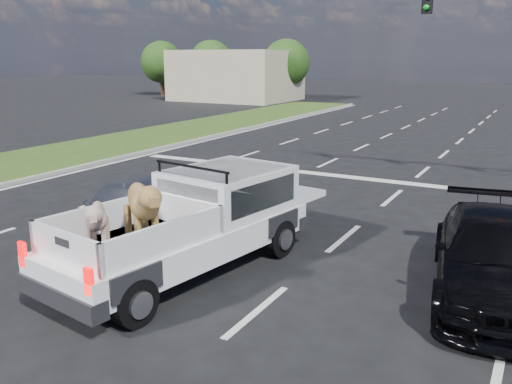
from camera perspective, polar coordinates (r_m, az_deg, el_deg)
ground at (r=9.61m, az=-9.22°, el=-10.04°), size 160.00×160.00×0.00m
road_markings at (r=15.01m, az=6.26°, el=-1.00°), size 17.75×60.00×0.01m
grass_median_left at (r=21.65m, az=-23.78°, el=2.67°), size 5.00×60.00×0.10m
curb_left at (r=19.78m, az=-19.42°, el=2.15°), size 0.15×60.00×0.14m
building_left at (r=49.89m, az=-2.08°, el=12.17°), size 10.00×8.00×4.40m
tree_far_a at (r=57.20m, az=-9.91°, el=13.32°), size 4.20×4.20×5.40m
tree_far_b at (r=53.68m, az=-4.74°, el=13.44°), size 4.20×4.20×5.40m
tree_far_c at (r=49.74m, az=3.20°, el=13.41°), size 4.20×4.20×5.40m
pickup_truck at (r=10.01m, az=-6.98°, el=-3.15°), size 2.73×5.55×1.99m
silver_sedan at (r=11.88m, az=-12.96°, el=-1.83°), size 2.12×4.33×1.42m
black_coupe at (r=9.84m, az=23.81°, el=-6.29°), size 2.64×4.92×1.36m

